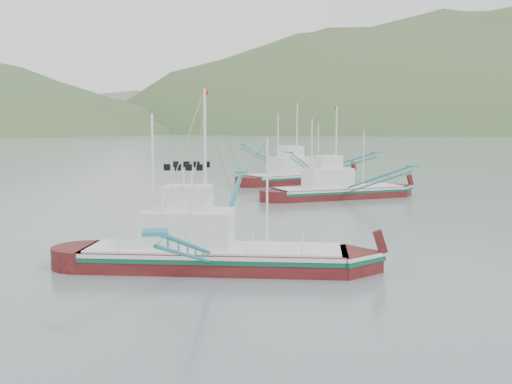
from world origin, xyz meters
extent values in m
plane|color=slate|center=(0.00, 0.00, 0.00)|extent=(1200.00, 1200.00, 0.00)
cube|color=#480C0C|center=(-2.63, 1.04, 0.17)|extent=(13.18, 5.98, 1.70)
cube|color=silver|center=(-2.63, 1.04, 0.89)|extent=(12.95, 5.99, 0.19)
cube|color=#0B5037|center=(-2.63, 1.04, 0.68)|extent=(12.95, 6.01, 0.19)
cube|color=silver|center=(-2.63, 1.04, 1.06)|extent=(12.52, 5.68, 0.10)
cube|color=silver|center=(-3.88, 1.31, 1.96)|extent=(4.72, 3.55, 1.87)
cube|color=silver|center=(-3.88, 1.31, 3.49)|extent=(2.55, 2.29, 1.19)
cylinder|color=white|center=(-3.04, 1.13, 4.85)|extent=(0.14, 0.14, 7.65)
cylinder|color=white|center=(-5.54, 1.66, 4.27)|extent=(0.12, 0.12, 6.50)
cylinder|color=white|center=(-0.13, 0.51, 3.70)|extent=(0.10, 0.10, 5.36)
cube|color=#480C0C|center=(10.61, 28.54, 0.17)|extent=(12.97, 6.35, 1.67)
cube|color=silver|center=(10.61, 28.54, 0.88)|extent=(12.75, 6.35, 0.18)
cube|color=#0B5037|center=(10.61, 28.54, 0.67)|extent=(12.75, 6.37, 0.18)
cube|color=silver|center=(10.61, 28.54, 1.04)|extent=(12.33, 6.03, 0.10)
cube|color=silver|center=(9.39, 28.23, 1.92)|extent=(4.71, 3.63, 1.84)
cube|color=silver|center=(9.39, 28.23, 3.43)|extent=(2.56, 2.32, 1.17)
cylinder|color=white|center=(10.20, 28.43, 4.76)|extent=(0.13, 0.13, 7.52)
cylinder|color=white|center=(7.78, 27.81, 4.20)|extent=(0.12, 0.12, 6.39)
cylinder|color=white|center=(13.04, 29.16, 3.64)|extent=(0.10, 0.10, 5.27)
cube|color=#480C0C|center=(9.72, 43.60, 0.18)|extent=(13.75, 9.49, 1.81)
cube|color=silver|center=(9.72, 43.60, 0.95)|extent=(13.54, 9.43, 0.20)
cube|color=#0B5037|center=(9.72, 43.60, 0.73)|extent=(13.55, 9.45, 0.20)
cube|color=silver|center=(9.72, 43.60, 1.13)|extent=(13.06, 9.02, 0.11)
cube|color=silver|center=(8.52, 42.98, 2.09)|extent=(5.36, 4.67, 2.00)
cube|color=silver|center=(8.52, 42.98, 3.72)|extent=(3.01, 2.86, 1.27)
cylinder|color=white|center=(9.32, 43.39, 5.17)|extent=(0.15, 0.15, 8.16)
cylinder|color=white|center=(6.91, 42.14, 4.56)|extent=(0.13, 0.13, 6.94)
cylinder|color=white|center=(12.14, 44.86, 3.95)|extent=(0.11, 0.11, 5.72)
ellipsoid|color=#405C2F|center=(240.00, 430.00, 0.00)|extent=(684.00, 432.00, 306.00)
ellipsoid|color=slate|center=(30.00, 560.00, 0.00)|extent=(960.00, 400.00, 240.00)
camera|label=1|loc=(-4.33, -29.49, 7.16)|focal=45.00mm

